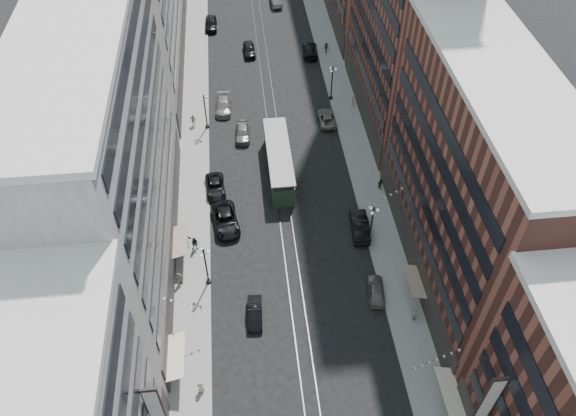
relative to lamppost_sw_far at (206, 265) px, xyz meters
name	(u,v)px	position (x,y,z in m)	size (l,w,h in m)	color
ground	(270,103)	(9.20, 32.00, -3.10)	(220.00, 220.00, 0.00)	black
sidewalk_west	(196,70)	(-1.80, 42.00, -3.02)	(4.00, 180.00, 0.15)	gray
sidewalk_east	(332,62)	(20.20, 42.00, -3.02)	(4.00, 180.00, 0.15)	gray
rail_west	(260,67)	(8.50, 42.00, -3.09)	(0.12, 180.00, 0.02)	#2D2D33
rail_east	(269,66)	(9.90, 42.00, -3.09)	(0.12, 180.00, 0.02)	#2D2D33
building_west_mid	(111,160)	(-7.80, 5.00, 10.90)	(8.00, 36.00, 28.00)	#ADA699
building_east_mid	(470,185)	(26.20, 0.00, 8.90)	(8.00, 30.00, 24.00)	brown
lamppost_sw_far	(206,265)	(0.00, 0.00, 0.00)	(1.03, 1.14, 5.52)	black
lamppost_sw_mid	(205,110)	(0.00, 27.00, 0.00)	(1.03, 1.14, 5.52)	black
lamppost_se_far	(372,223)	(18.40, 4.00, 0.00)	(1.03, 1.14, 5.52)	black
lamppost_se_mid	(332,82)	(18.40, 32.00, 0.00)	(1.03, 1.14, 5.52)	black
streetcar	(279,162)	(9.20, 16.87, -1.40)	(2.94, 13.27, 3.67)	#273E2A
car_2	(226,220)	(2.11, 8.27, -2.26)	(2.79, 6.05, 1.68)	black
car_4	(376,290)	(17.60, -3.35, -2.37)	(1.71, 4.25, 1.45)	#635E58
car_5	(255,313)	(4.70, -4.84, -2.41)	(1.46, 4.18, 1.38)	black
pedestrian_1	(201,386)	(-0.74, -12.36, -2.14)	(0.78, 0.43, 1.60)	beige
pedestrian_2	(195,244)	(-1.41, 4.77, -2.03)	(0.89, 0.49, 1.82)	black
pedestrian_4	(415,314)	(20.77, -6.89, -2.02)	(1.09, 0.49, 1.86)	#BEB89D
car_7	(215,187)	(0.98, 14.15, -2.40)	(2.31, 5.00, 1.39)	black
car_8	(223,106)	(2.40, 31.05, -2.33)	(2.15, 5.28, 1.53)	slate
car_9	(211,23)	(0.80, 55.37, -2.24)	(2.03, 5.05, 1.72)	black
car_10	(360,226)	(17.60, 5.70, -2.20)	(1.90, 5.44, 1.79)	black
car_11	(327,118)	(16.93, 26.63, -2.41)	(2.28, 4.94, 1.37)	slate
car_12	(310,50)	(16.94, 44.92, -2.29)	(2.26, 5.55, 1.61)	black
car_13	(249,49)	(7.00, 46.11, -2.30)	(1.88, 4.67, 1.59)	black
car_14	(276,0)	(12.95, 62.88, -2.28)	(1.72, 4.94, 1.63)	slate
pedestrian_5	(185,238)	(-2.57, 5.87, -2.15)	(1.47, 0.42, 1.59)	black
pedestrian_6	(193,120)	(-1.88, 27.67, -2.05)	(1.05, 0.48, 1.78)	#A09985
pedestrian_7	(380,184)	(21.47, 12.37, -2.18)	(0.75, 0.41, 1.54)	black
pedestrian_8	(353,100)	(21.27, 29.94, -2.02)	(0.67, 0.44, 1.85)	#BBB59B
pedestrian_9	(326,48)	(19.63, 44.88, -2.08)	(1.12, 0.46, 1.74)	black
car_extra_1	(243,132)	(4.88, 24.55, -2.28)	(1.93, 4.80, 1.64)	#646058
pedestrian_extra_0	(179,279)	(-3.08, 0.10, -2.05)	(1.05, 0.48, 1.79)	#A39987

